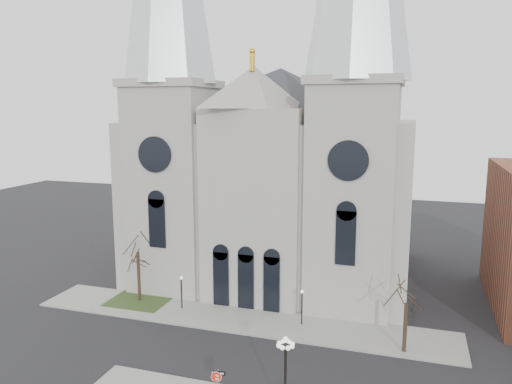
% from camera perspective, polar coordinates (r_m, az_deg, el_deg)
% --- Properties ---
extents(ground, '(160.00, 160.00, 0.00)m').
position_cam_1_polar(ground, '(39.19, -7.89, -20.46)').
color(ground, black).
rests_on(ground, ground).
extents(sidewalk_far, '(40.00, 6.00, 0.14)m').
position_cam_1_polar(sidewalk_far, '(48.21, -2.10, -14.25)').
color(sidewalk_far, gray).
rests_on(sidewalk_far, ground).
extents(grass_patch, '(6.00, 5.00, 0.18)m').
position_cam_1_polar(grass_patch, '(53.46, -13.14, -12.02)').
color(grass_patch, '#2A401B').
rests_on(grass_patch, ground).
extents(cathedral, '(33.00, 26.66, 54.00)m').
position_cam_1_polar(cathedral, '(55.38, 1.97, 8.49)').
color(cathedral, '#A39F98').
rests_on(cathedral, ground).
extents(tree_left, '(3.20, 3.20, 7.50)m').
position_cam_1_polar(tree_left, '(51.70, -13.38, -6.34)').
color(tree_left, '#2D2119').
rests_on(tree_left, ground).
extents(tree_right, '(3.20, 3.20, 6.00)m').
position_cam_1_polar(tree_right, '(42.26, 16.83, -11.77)').
color(tree_right, '#2D2119').
rests_on(tree_right, ground).
extents(ped_lamp_left, '(0.32, 0.32, 3.26)m').
position_cam_1_polar(ped_lamp_left, '(49.98, -8.52, -10.67)').
color(ped_lamp_left, black).
rests_on(ped_lamp_left, sidewalk_far).
extents(ped_lamp_right, '(0.32, 0.32, 3.26)m').
position_cam_1_polar(ped_lamp_right, '(46.25, 5.28, -12.32)').
color(ped_lamp_right, black).
rests_on(ped_lamp_right, sidewalk_far).
extents(stop_sign, '(0.76, 0.19, 2.14)m').
position_cam_1_polar(stop_sign, '(35.64, -4.53, -20.57)').
color(stop_sign, slate).
rests_on(stop_sign, sidewalk_near).
extents(globe_lamp, '(1.41, 1.41, 5.54)m').
position_cam_1_polar(globe_lamp, '(32.96, 3.37, -19.39)').
color(globe_lamp, black).
rests_on(globe_lamp, sidewalk_near).
extents(one_way_sign, '(0.94, 0.24, 2.18)m').
position_cam_1_polar(one_way_sign, '(35.80, -4.31, -20.55)').
color(one_way_sign, slate).
rests_on(one_way_sign, sidewalk_near).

